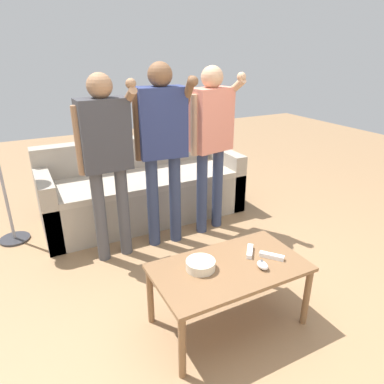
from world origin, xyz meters
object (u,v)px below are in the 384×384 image
object	(u,v)px
player_center	(162,137)
snack_bowl	(201,265)
couch	(143,189)
game_remote_wand_far	(272,256)
game_remote_nunchuk	(263,265)
player_left	(106,149)
game_remote_wand_near	(250,251)
coffee_table	(229,274)
player_right	(211,133)

from	to	relation	value
player_center	snack_bowl	bearing A→B (deg)	-101.56
couch	game_remote_wand_far	xyz separation A→B (m)	(0.23, -1.89, 0.16)
game_remote_nunchuk	player_left	world-z (taller)	player_left
player_left	game_remote_wand_near	distance (m)	1.38
coffee_table	game_remote_wand_near	size ratio (longest dim) A/B	7.03
game_remote_nunchuk	player_center	bearing A→B (deg)	95.22
couch	player_right	world-z (taller)	player_right
game_remote_nunchuk	coffee_table	bearing A→B (deg)	145.83
coffee_table	player_left	bearing A→B (deg)	110.95
player_left	game_remote_wand_far	xyz separation A→B (m)	(0.74, -1.21, -0.52)
couch	player_right	distance (m)	1.06
coffee_table	player_center	world-z (taller)	player_center
game_remote_nunchuk	game_remote_wand_near	size ratio (longest dim) A/B	0.63
game_remote_nunchuk	player_left	distance (m)	1.51
player_center	player_right	xyz separation A→B (m)	(0.51, 0.04, -0.03)
player_center	player_right	world-z (taller)	player_center
player_left	game_remote_nunchuk	bearing A→B (deg)	-64.32
coffee_table	snack_bowl	bearing A→B (deg)	161.67
snack_bowl	player_center	distance (m)	1.27
couch	coffee_table	world-z (taller)	couch
player_right	player_center	bearing A→B (deg)	-175.19
snack_bowl	game_remote_wand_near	distance (m)	0.38
player_left	game_remote_wand_near	size ratio (longest dim) A/B	11.30
game_remote_wand_far	player_right	bearing A→B (deg)	78.17
player_left	player_right	bearing A→B (deg)	3.52
couch	snack_bowl	size ratio (longest dim) A/B	11.37
snack_bowl	game_remote_nunchuk	size ratio (longest dim) A/B	2.11
couch	game_remote_wand_far	world-z (taller)	couch
game_remote_wand_near	game_remote_wand_far	world-z (taller)	same
player_left	player_center	size ratio (longest dim) A/B	0.96
coffee_table	game_remote_wand_far	size ratio (longest dim) A/B	6.67
snack_bowl	game_remote_nunchuk	xyz separation A→B (m)	(0.35, -0.17, -0.01)
snack_bowl	player_center	world-z (taller)	player_center
snack_bowl	game_remote_wand_far	world-z (taller)	snack_bowl
player_center	game_remote_wand_near	xyz separation A→B (m)	(0.15, -1.12, -0.57)
couch	coffee_table	bearing A→B (deg)	-92.22
game_remote_wand_near	coffee_table	bearing A→B (deg)	-162.21
player_right	game_remote_wand_near	distance (m)	1.33
couch	player_left	world-z (taller)	player_left
player_left	player_right	distance (m)	1.01
couch	player_right	size ratio (longest dim) A/B	1.32
snack_bowl	game_remote_wand_near	world-z (taller)	snack_bowl
player_center	game_remote_wand_near	bearing A→B (deg)	-82.23
coffee_table	player_left	size ratio (longest dim) A/B	0.62
player_right	game_remote_wand_far	xyz separation A→B (m)	(-0.27, -1.28, -0.54)
game_remote_wand_near	player_right	bearing A→B (deg)	72.72
player_left	game_remote_wand_near	bearing A→B (deg)	-59.44
player_right	game_remote_wand_near	size ratio (longest dim) A/B	11.48
coffee_table	game_remote_wand_far	xyz separation A→B (m)	(0.30, -0.05, 0.07)
game_remote_wand_near	game_remote_wand_far	size ratio (longest dim) A/B	0.95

